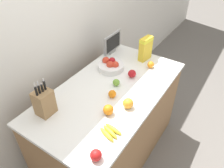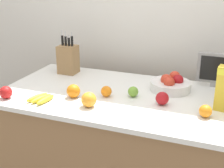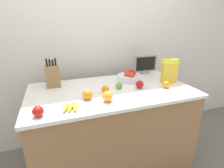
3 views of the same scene
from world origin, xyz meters
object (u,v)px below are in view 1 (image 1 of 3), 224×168
fruit_bowl (111,66)px  orange_near_bowl (108,110)px  small_monitor (112,43)px  apple_leftmost (132,74)px  apple_rear (96,155)px  orange_mid_right (112,94)px  cereal_box (146,48)px  knife_block (44,102)px  orange_front_left (128,103)px  banana_bunch (110,132)px  apple_rightmost (116,83)px  orange_back_center (151,65)px

fruit_bowl → orange_near_bowl: fruit_bowl is taller
small_monitor → fruit_bowl: (-0.29, -0.17, -0.08)m
apple_leftmost → apple_rear: bearing=-164.7°
orange_mid_right → cereal_box: bearing=4.1°
apple_rear → knife_block: bearing=78.5°
cereal_box → orange_mid_right: bearing=-167.3°
knife_block → orange_front_left: bearing=-51.3°
fruit_bowl → banana_bunch: (-0.70, -0.46, -0.03)m
fruit_bowl → banana_bunch: size_ratio=1.54×
cereal_box → apple_rightmost: 0.58m
small_monitor → banana_bunch: size_ratio=1.77×
orange_back_center → fruit_bowl: bearing=127.4°
fruit_bowl → apple_rightmost: size_ratio=4.00×
banana_bunch → apple_rear: size_ratio=2.16×
apple_rear → orange_back_center: apple_rear is taller
small_monitor → apple_leftmost: size_ratio=3.87×
knife_block → apple_leftmost: 0.88m
fruit_bowl → orange_mid_right: (-0.36, -0.26, -0.01)m
small_monitor → knife_block: bearing=-175.3°
apple_rightmost → orange_back_center: orange_back_center is taller
cereal_box → apple_rightmost: (-0.57, 0.01, -0.11)m
fruit_bowl → apple_leftmost: fruit_bowl is taller
apple_rear → apple_leftmost: bearing=15.3°
orange_near_bowl → orange_back_center: 0.80m
orange_mid_right → orange_back_center: bearing=-7.1°
apple_leftmost → orange_front_left: 0.43m
orange_mid_right → banana_bunch: bearing=-148.7°
apple_rear → apple_leftmost: (0.93, 0.25, -0.00)m
apple_leftmost → orange_front_left: size_ratio=0.88×
knife_block → apple_rear: size_ratio=4.15×
cereal_box → apple_leftmost: 0.39m
small_monitor → orange_back_center: 0.51m
knife_block → orange_mid_right: knife_block is taller
cereal_box → apple_leftmost: bearing=-164.0°
orange_near_bowl → orange_back_center: (0.80, 0.01, -0.01)m
apple_leftmost → orange_near_bowl: 0.55m
fruit_bowl → orange_front_left: bearing=-132.2°
cereal_box → orange_front_left: 0.81m
fruit_bowl → apple_rear: (-0.93, -0.51, -0.00)m
banana_bunch → orange_back_center: size_ratio=2.45×
fruit_bowl → orange_back_center: 0.42m
cereal_box → orange_back_center: 0.20m
apple_rightmost → orange_mid_right: size_ratio=0.96×
apple_leftmost → orange_front_left: orange_front_left is taller
small_monitor → orange_mid_right: bearing=-146.7°
banana_bunch → orange_back_center: orange_back_center is taller
orange_front_left → knife_block: bearing=128.7°
cereal_box → apple_rear: cereal_box is taller
knife_block → cereal_box: (1.18, -0.29, 0.03)m
banana_bunch → orange_front_left: orange_front_left is taller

